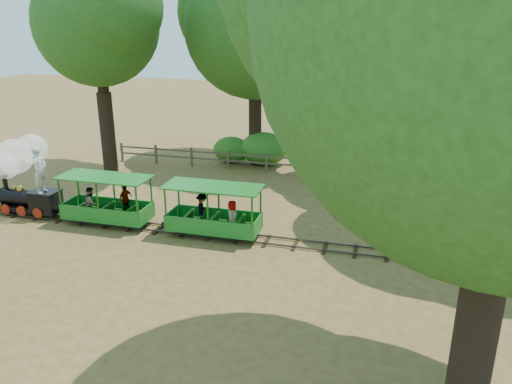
% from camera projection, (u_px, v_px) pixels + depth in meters
% --- Properties ---
extents(ground, '(90.00, 90.00, 0.00)m').
position_uv_depth(ground, '(239.00, 239.00, 17.35)').
color(ground, olive).
rests_on(ground, ground).
extents(track, '(22.00, 1.00, 0.10)m').
position_uv_depth(track, '(239.00, 237.00, 17.33)').
color(track, '#3F3D3A').
rests_on(track, ground).
extents(locomotive, '(2.85, 1.34, 3.28)m').
position_uv_depth(locomotive, '(22.00, 169.00, 18.94)').
color(locomotive, black).
rests_on(locomotive, ground).
extents(carriage_front, '(3.37, 1.39, 1.75)m').
position_uv_depth(carriage_front, '(107.00, 205.00, 18.34)').
color(carriage_front, '#1A7823').
rests_on(carriage_front, track).
extents(carriage_rear, '(3.37, 1.38, 1.75)m').
position_uv_depth(carriage_rear, '(214.00, 216.00, 17.32)').
color(carriage_rear, '#1A7823').
rests_on(carriage_rear, track).
extents(oak_nw, '(7.09, 6.24, 9.88)m').
position_uv_depth(oak_nw, '(96.00, 17.00, 22.60)').
color(oak_nw, '#2D2116').
rests_on(oak_nw, ground).
extents(oak_nc, '(8.71, 7.67, 10.34)m').
position_uv_depth(oak_nc, '(255.00, 19.00, 24.23)').
color(oak_nc, '#2D2116').
rests_on(oak_nc, ground).
extents(oak_ne, '(7.18, 6.31, 9.41)m').
position_uv_depth(oak_ne, '(416.00, 30.00, 20.67)').
color(oak_ne, '#2D2116').
rests_on(oak_ne, ground).
extents(fence, '(18.10, 0.10, 1.00)m').
position_uv_depth(fence, '(286.00, 162.00, 24.45)').
color(fence, brown).
rests_on(fence, ground).
extents(shrub_west, '(1.99, 1.53, 1.38)m').
position_uv_depth(shrub_west, '(232.00, 150.00, 26.40)').
color(shrub_west, '#2D6B1E').
rests_on(shrub_west, ground).
extents(shrub_mid_w, '(2.48, 1.91, 1.72)m').
position_uv_depth(shrub_mid_w, '(264.00, 149.00, 25.91)').
color(shrub_mid_w, '#2D6B1E').
rests_on(shrub_mid_w, ground).
extents(shrub_mid_e, '(1.80, 1.38, 1.24)m').
position_uv_depth(shrub_mid_e, '(341.00, 158.00, 25.00)').
color(shrub_mid_e, '#2D6B1E').
rests_on(shrub_mid_e, ground).
extents(shrub_east, '(2.91, 2.24, 2.01)m').
position_uv_depth(shrub_east, '(405.00, 155.00, 24.12)').
color(shrub_east, '#2D6B1E').
rests_on(shrub_east, ground).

